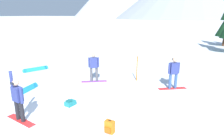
{
  "coord_description": "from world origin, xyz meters",
  "views": [
    {
      "loc": [
        5.11,
        -5.21,
        3.88
      ],
      "look_at": [
        0.87,
        4.01,
        1.0
      ],
      "focal_mm": 31.45,
      "sensor_mm": 36.0,
      "label": 1
    }
  ],
  "objects_px": {
    "loose_snowboard_far_spare": "(36,69)",
    "trail_marker_pole": "(137,69)",
    "snowboarder_background": "(174,73)",
    "backpack_orange": "(110,127)",
    "snowboarder_midground": "(94,67)",
    "snowboarder_foreground": "(18,99)",
    "loose_snowboard_near_right": "(25,90)",
    "backpack_teal": "(70,103)"
  },
  "relations": [
    {
      "from": "snowboarder_background",
      "to": "snowboarder_midground",
      "type": "bearing_deg",
      "value": -170.21
    },
    {
      "from": "backpack_teal",
      "to": "snowboarder_background",
      "type": "bearing_deg",
      "value": 46.3
    },
    {
      "from": "loose_snowboard_near_right",
      "to": "backpack_teal",
      "type": "relative_size",
      "value": 3.45
    },
    {
      "from": "snowboarder_foreground",
      "to": "loose_snowboard_near_right",
      "type": "height_order",
      "value": "snowboarder_foreground"
    },
    {
      "from": "snowboarder_background",
      "to": "backpack_orange",
      "type": "bearing_deg",
      "value": -104.49
    },
    {
      "from": "snowboarder_background",
      "to": "loose_snowboard_near_right",
      "type": "height_order",
      "value": "snowboarder_background"
    },
    {
      "from": "snowboarder_midground",
      "to": "snowboarder_background",
      "type": "bearing_deg",
      "value": 9.79
    },
    {
      "from": "snowboarder_midground",
      "to": "loose_snowboard_far_spare",
      "type": "bearing_deg",
      "value": 176.66
    },
    {
      "from": "loose_snowboard_far_spare",
      "to": "snowboarder_background",
      "type": "bearing_deg",
      "value": 2.89
    },
    {
      "from": "snowboarder_midground",
      "to": "backpack_teal",
      "type": "bearing_deg",
      "value": -79.07
    },
    {
      "from": "snowboarder_background",
      "to": "trail_marker_pole",
      "type": "relative_size",
      "value": 1.15
    },
    {
      "from": "snowboarder_foreground",
      "to": "trail_marker_pole",
      "type": "height_order",
      "value": "snowboarder_foreground"
    },
    {
      "from": "snowboarder_midground",
      "to": "snowboarder_foreground",
      "type": "bearing_deg",
      "value": -93.28
    },
    {
      "from": "snowboarder_midground",
      "to": "trail_marker_pole",
      "type": "relative_size",
      "value": 1.16
    },
    {
      "from": "snowboarder_foreground",
      "to": "backpack_teal",
      "type": "bearing_deg",
      "value": 63.86
    },
    {
      "from": "snowboarder_background",
      "to": "backpack_orange",
      "type": "distance_m",
      "value": 5.35
    },
    {
      "from": "snowboarder_midground",
      "to": "loose_snowboard_near_right",
      "type": "height_order",
      "value": "snowboarder_midground"
    },
    {
      "from": "trail_marker_pole",
      "to": "loose_snowboard_far_spare",
      "type": "bearing_deg",
      "value": -172.4
    },
    {
      "from": "backpack_teal",
      "to": "backpack_orange",
      "type": "xyz_separation_m",
      "value": [
        2.48,
        -1.16,
        0.1
      ]
    },
    {
      "from": "loose_snowboard_far_spare",
      "to": "backpack_orange",
      "type": "distance_m",
      "value": 9.3
    },
    {
      "from": "snowboarder_foreground",
      "to": "snowboarder_background",
      "type": "bearing_deg",
      "value": 51.07
    },
    {
      "from": "backpack_orange",
      "to": "trail_marker_pole",
      "type": "relative_size",
      "value": 0.31
    },
    {
      "from": "snowboarder_background",
      "to": "backpack_orange",
      "type": "xyz_separation_m",
      "value": [
        -1.33,
        -5.14,
        -0.7
      ]
    },
    {
      "from": "loose_snowboard_far_spare",
      "to": "trail_marker_pole",
      "type": "bearing_deg",
      "value": 7.6
    },
    {
      "from": "snowboarder_foreground",
      "to": "loose_snowboard_near_right",
      "type": "relative_size",
      "value": 1.02
    },
    {
      "from": "snowboarder_foreground",
      "to": "loose_snowboard_far_spare",
      "type": "bearing_deg",
      "value": 130.97
    },
    {
      "from": "snowboarder_background",
      "to": "loose_snowboard_far_spare",
      "type": "relative_size",
      "value": 1.03
    },
    {
      "from": "loose_snowboard_near_right",
      "to": "loose_snowboard_far_spare",
      "type": "bearing_deg",
      "value": 128.46
    },
    {
      "from": "trail_marker_pole",
      "to": "loose_snowboard_near_right",
      "type": "bearing_deg",
      "value": -137.61
    },
    {
      "from": "loose_snowboard_near_right",
      "to": "trail_marker_pole",
      "type": "xyz_separation_m",
      "value": [
        4.62,
        4.21,
        0.61
      ]
    },
    {
      "from": "loose_snowboard_far_spare",
      "to": "trail_marker_pole",
      "type": "distance_m",
      "value": 7.29
    },
    {
      "from": "backpack_orange",
      "to": "trail_marker_pole",
      "type": "distance_m",
      "value": 5.71
    },
    {
      "from": "loose_snowboard_far_spare",
      "to": "snowboarder_midground",
      "type": "bearing_deg",
      "value": -3.34
    },
    {
      "from": "loose_snowboard_near_right",
      "to": "backpack_orange",
      "type": "height_order",
      "value": "backpack_orange"
    },
    {
      "from": "backpack_teal",
      "to": "backpack_orange",
      "type": "distance_m",
      "value": 2.74
    },
    {
      "from": "snowboarder_midground",
      "to": "loose_snowboard_near_right",
      "type": "xyz_separation_m",
      "value": [
        -2.37,
        -2.96,
        -0.79
      ]
    },
    {
      "from": "snowboarder_foreground",
      "to": "backpack_teal",
      "type": "xyz_separation_m",
      "value": [
        0.91,
        1.86,
        -0.79
      ]
    },
    {
      "from": "snowboarder_foreground",
      "to": "loose_snowboard_near_right",
      "type": "xyz_separation_m",
      "value": [
        -2.08,
        2.11,
        -0.76
      ]
    },
    {
      "from": "snowboarder_foreground",
      "to": "loose_snowboard_far_spare",
      "type": "distance_m",
      "value": 7.15
    },
    {
      "from": "snowboarder_foreground",
      "to": "backpack_teal",
      "type": "relative_size",
      "value": 3.53
    },
    {
      "from": "snowboarder_foreground",
      "to": "snowboarder_midground",
      "type": "height_order",
      "value": "snowboarder_foreground"
    },
    {
      "from": "snowboarder_midground",
      "to": "backpack_teal",
      "type": "relative_size",
      "value": 3.24
    }
  ]
}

